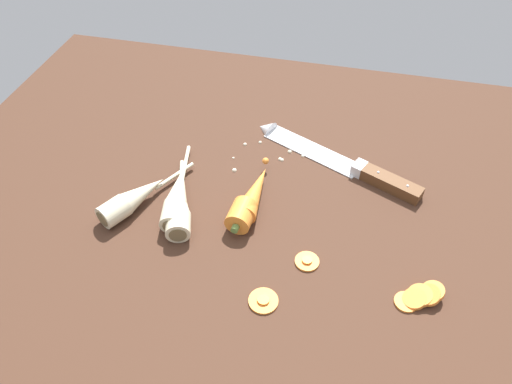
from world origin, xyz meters
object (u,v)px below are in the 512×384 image
parsnip_front (134,199)px  parsnip_mid_right (179,207)px  parsnip_mid_left (177,196)px  carrot_slice_stray_near (263,300)px  whole_carrot (249,198)px  chefs_knife (331,157)px  carrot_slice_stray_mid (307,261)px  carrot_slice_stack (420,296)px

parsnip_front → parsnip_mid_right: bearing=-1.3°
parsnip_mid_left → carrot_slice_stray_near: parsnip_mid_left is taller
whole_carrot → parsnip_mid_left: 12.17cm
chefs_knife → parsnip_front: (-31.03, -19.68, 1.33)cm
whole_carrot → parsnip_mid_left: whole_carrot is taller
chefs_knife → parsnip_mid_right: parsnip_mid_right is taller
parsnip_mid_left → parsnip_mid_right: same height
parsnip_front → parsnip_mid_right: 8.12cm
parsnip_mid_left → carrot_slice_stray_near: (18.39, -15.39, -1.62)cm
whole_carrot → chefs_knife: bearing=51.4°
carrot_slice_stray_mid → parsnip_mid_left: bearing=163.2°
whole_carrot → parsnip_mid_left: bearing=-169.2°
carrot_slice_stack → carrot_slice_stray_near: 22.48cm
parsnip_mid_left → chefs_knife: bearing=36.0°
parsnip_mid_left → whole_carrot: bearing=10.8°
parsnip_mid_left → carrot_slice_stray_mid: bearing=-16.8°
carrot_slice_stray_near → parsnip_mid_right: bearing=142.9°
carrot_slice_stray_mid → parsnip_front: bearing=170.9°
parsnip_front → chefs_knife: bearing=32.4°
carrot_slice_stray_near → carrot_slice_stray_mid: (5.01, 8.35, -0.00)cm
chefs_knife → carrot_slice_stray_near: 33.36cm
parsnip_mid_left → carrot_slice_stray_mid: (23.39, -7.04, -1.62)cm
parsnip_mid_right → carrot_slice_stray_near: parsnip_mid_right is taller
carrot_slice_stack → parsnip_mid_left: bearing=166.2°
whole_carrot → parsnip_mid_right: bearing=-156.7°
chefs_knife → parsnip_mid_left: size_ratio=1.59×
parsnip_mid_left → carrot_slice_stray_mid: parsnip_mid_left is taller
whole_carrot → carrot_slice_stray_near: bearing=-70.0°
parsnip_front → whole_carrot: bearing=13.3°
parsnip_front → carrot_slice_stray_near: parsnip_front is taller
carrot_slice_stray_mid → carrot_slice_stray_near: bearing=-121.0°
carrot_slice_stray_near → carrot_slice_stray_mid: same height
carrot_slice_stack → carrot_slice_stray_near: bearing=-165.9°
whole_carrot → carrot_slice_stray_mid: 14.85cm
whole_carrot → carrot_slice_stack: size_ratio=2.60×
whole_carrot → parsnip_front: whole_carrot is taller
parsnip_mid_left → parsnip_mid_right: (1.16, -2.38, 0.00)cm
whole_carrot → parsnip_mid_left: (-11.96, -2.28, -0.12)cm
carrot_slice_stray_mid → parsnip_mid_right: bearing=168.2°
carrot_slice_stray_near → carrot_slice_stray_mid: 9.74cm
parsnip_front → carrot_slice_stray_near: size_ratio=4.17×
whole_carrot → carrot_slice_stray_near: whole_carrot is taller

